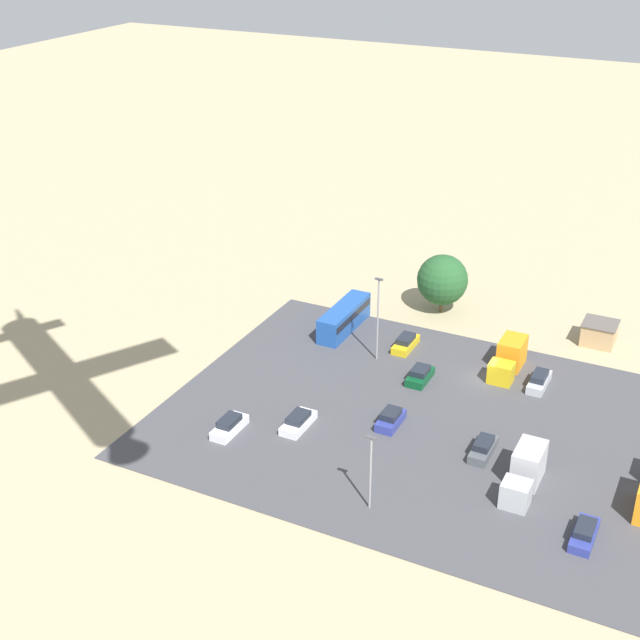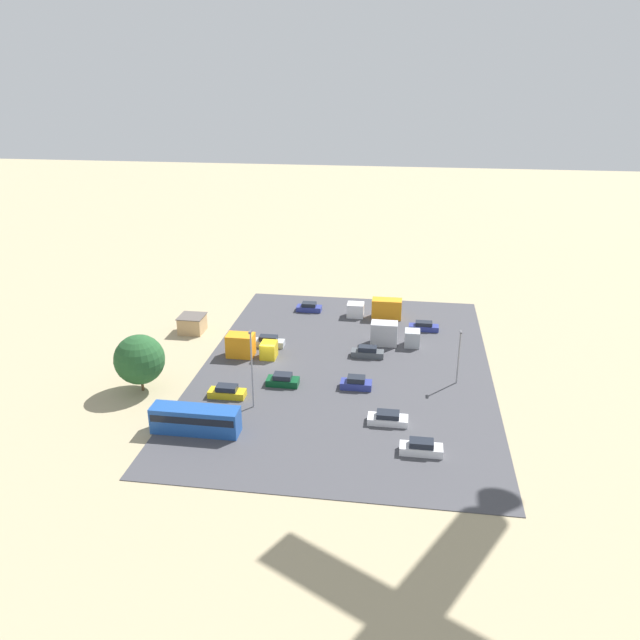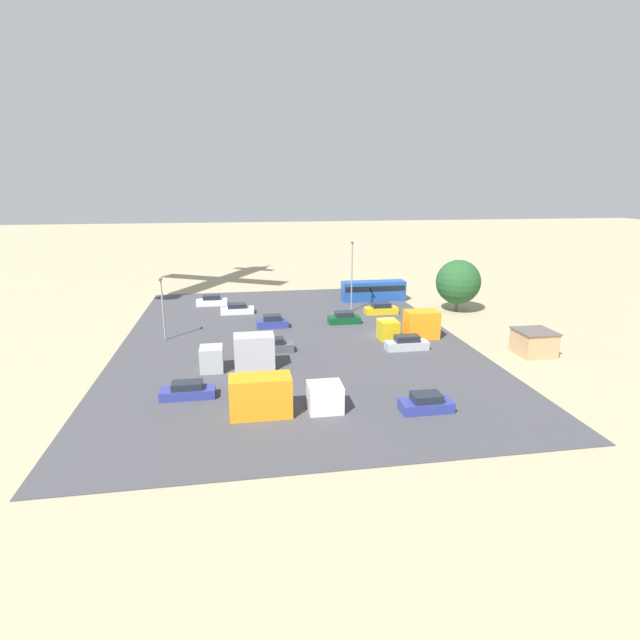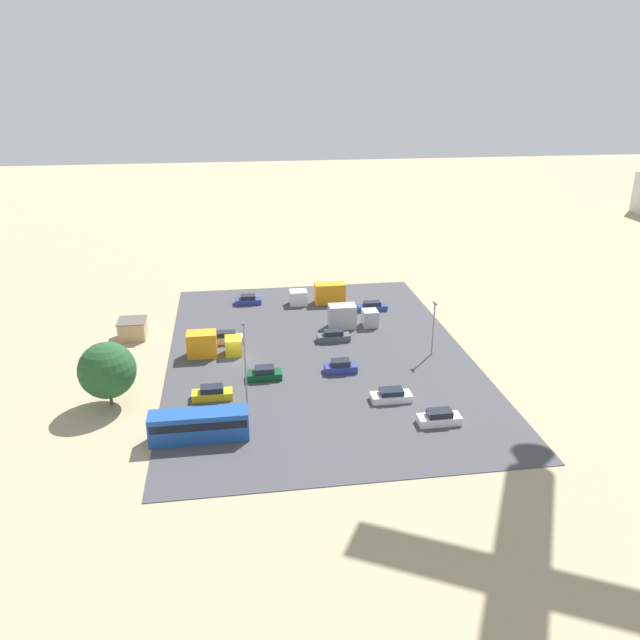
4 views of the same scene
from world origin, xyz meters
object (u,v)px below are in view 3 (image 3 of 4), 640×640
at_px(parked_car_0, 272,322).
at_px(parked_car_8, 407,343).
at_px(parked_car_6, 344,318).
at_px(parked_car_7, 272,346).
at_px(parked_car_3, 212,301).
at_px(parked_car_1, 426,403).
at_px(parked_truck_2, 279,396).
at_px(shed_building, 534,342).
at_px(parked_truck_0, 242,353).
at_px(parked_car_2, 381,309).
at_px(parked_truck_1, 412,326).
at_px(parked_car_5, 237,309).
at_px(bus, 373,290).
at_px(parked_car_4, 188,391).

distance_m(parked_car_0, parked_car_8, 18.19).
distance_m(parked_car_6, parked_car_7, 14.57).
distance_m(parked_car_3, parked_car_8, 33.72).
xyz_separation_m(parked_car_1, parked_truck_2, (1.41, 11.78, 0.87)).
xyz_separation_m(shed_building, parked_car_8, (3.75, 13.06, -0.61)).
relative_size(parked_car_7, parked_car_8, 0.98).
bearing_deg(parked_car_6, parked_truck_0, 138.01).
bearing_deg(parked_car_1, parked_car_3, 24.77).
relative_size(shed_building, parked_car_2, 0.85).
relative_size(shed_building, parked_car_0, 0.98).
distance_m(shed_building, parked_car_0, 31.16).
bearing_deg(parked_car_8, parked_truck_2, 132.12).
xyz_separation_m(parked_car_6, parked_truck_2, (-25.87, 10.84, 0.84)).
height_order(parked_car_1, parked_car_7, parked_car_7).
xyz_separation_m(parked_truck_0, parked_truck_1, (7.14, -20.15, -0.07)).
distance_m(parked_car_2, parked_car_8, 16.17).
distance_m(shed_building, parked_car_6, 23.61).
distance_m(shed_building, parked_car_2, 22.86).
distance_m(parked_car_3, parked_truck_0, 28.72).
relative_size(parked_car_5, parked_car_7, 1.01).
height_order(bus, parked_car_0, bus).
height_order(parked_car_1, parked_truck_2, parked_truck_2).
bearing_deg(parked_car_3, parked_truck_0, -171.56).
bearing_deg(bus, parked_truck_0, 142.81).
xyz_separation_m(parked_car_3, parked_truck_0, (-28.39, -4.21, 0.92)).
xyz_separation_m(parked_car_3, parked_car_4, (-34.74, 0.58, -0.06)).
xyz_separation_m(shed_building, parked_car_5, (23.29, 31.63, -0.69)).
bearing_deg(parked_car_8, parked_car_1, 166.66).
xyz_separation_m(bus, parked_car_1, (-39.91, 6.51, -1.03)).
bearing_deg(parked_truck_1, parked_car_5, 52.88).
height_order(shed_building, parked_car_5, shed_building).
distance_m(parked_car_3, parked_car_5, 6.84).
bearing_deg(parked_car_4, parked_car_7, 144.06).
height_order(parked_car_6, parked_truck_1, parked_truck_1).
xyz_separation_m(parked_car_2, parked_car_5, (3.47, 20.28, -0.05)).
xyz_separation_m(parked_car_4, parked_car_6, (21.43, -18.37, 0.06)).
xyz_separation_m(parked_car_3, parked_car_6, (-13.31, -17.79, -0.00)).
bearing_deg(parked_car_1, parked_truck_0, 49.95).
xyz_separation_m(bus, parked_car_6, (-12.62, 7.45, -1.00)).
height_order(parked_car_4, parked_car_6, parked_car_6).
xyz_separation_m(parked_car_3, parked_car_8, (-25.24, -22.37, 0.01)).
bearing_deg(shed_building, parked_car_4, 99.08).
bearing_deg(parked_car_3, parked_car_0, -149.20).
xyz_separation_m(parked_car_0, parked_truck_1, (-7.45, -16.14, 0.83)).
xyz_separation_m(parked_car_8, parked_truck_2, (-13.95, 15.43, 0.83)).
bearing_deg(parked_car_8, parked_car_7, 83.78).
bearing_deg(shed_building, parked_truck_0, 88.91).
bearing_deg(bus, parked_car_5, 103.13).
bearing_deg(parked_car_5, parked_car_1, 23.16).
bearing_deg(parked_car_3, parked_car_6, -126.80).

